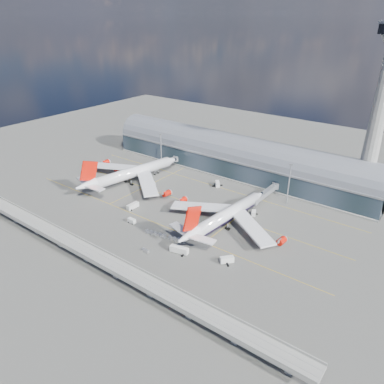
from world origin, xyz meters
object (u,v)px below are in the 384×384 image
Objects in this scene: cargo_train_0 at (177,239)px; cargo_train_2 at (146,251)px; airliner_left at (130,173)px; airliner_right at (226,216)px; control_tower at (378,119)px; service_truck_0 at (133,206)px; floodlight_mast_right at (289,183)px; service_truck_2 at (179,250)px; service_truck_1 at (132,221)px; cargo_train_1 at (156,234)px; floodlight_mast_left at (161,149)px; service_truck_3 at (227,260)px; service_truck_5 at (217,184)px; service_truck_4 at (254,213)px.

cargo_train_2 is at bearing 179.36° from cargo_train_0.
airliner_right is (81.79, -9.68, -0.94)m from airliner_left.
control_tower is 11.02× the size of cargo_train_0.
service_truck_0 is (-104.48, -88.63, -49.97)m from control_tower.
floodlight_mast_right reaches higher than cargo_train_0.
floodlight_mast_right reaches higher than airliner_right.
airliner_left is at bearing 48.30° from service_truck_2.
airliner_left is 10.09× the size of service_truck_0.
floodlight_mast_right is 95.37m from cargo_train_2.
airliner_right is at bearing -54.52° from service_truck_1.
cargo_train_1 is (-19.69, 4.98, -0.87)m from service_truck_2.
cargo_train_1 is (58.23, -39.60, -6.08)m from airliner_left.
floodlight_mast_left is 1.00× the size of floodlight_mast_right.
service_truck_3 is (72.41, -11.70, -0.09)m from service_truck_0.
service_truck_3 is (2.93, -72.33, -12.05)m from floodlight_mast_right.
control_tower is at bearing -24.62° from cargo_train_1.
cargo_train_2 is (14.15, -84.21, -0.87)m from service_truck_5.
service_truck_0 is (27.93, -25.81, -5.27)m from airliner_left.
floodlight_mast_right reaches higher than service_truck_5.
service_truck_3 reaches higher than service_truck_4.
floodlight_mast_left is at bearing 136.34° from service_truck_5.
service_truck_3 is at bearing -35.09° from floodlight_mast_left.
control_tower is 13.10× the size of service_truck_0.
service_truck_1 is at bearing -138.03° from service_truck_3.
airliner_right is at bearing -27.80° from floodlight_mast_left.
floodlight_mast_left is 103.10m from cargo_train_0.
cargo_train_1 reaches higher than cargo_train_0.
service_truck_1 is at bearing 68.64° from service_truck_2.
airliner_right reaches higher than service_truck_2.
service_truck_0 is 0.84× the size of cargo_train_0.
cargo_train_2 is at bearing -119.42° from service_truck_5.
airliner_right is (84.38, -44.49, -7.64)m from floodlight_mast_left.
service_truck_3 is at bearing -7.11° from service_truck_0.
service_truck_0 is at bearing -158.50° from airliner_right.
service_truck_4 is at bearing -23.05° from service_truck_2.
airliner_left reaches higher than cargo_train_2.
service_truck_1 is (-57.91, -73.01, -12.25)m from floodlight_mast_right.
service_truck_3 is at bearing -51.49° from airliner_right.
cargo_train_1 is at bearing 120.86° from cargo_train_0.
floodlight_mast_left is at bearing 104.94° from airliner_left.
service_truck_4 reaches higher than cargo_train_2.
floodlight_mast_right is 3.27× the size of service_truck_0.
service_truck_5 is at bearing 17.77° from cargo_train_1.
cargo_train_1 is (60.82, -74.42, -12.77)m from floodlight_mast_left.
airliner_right reaches higher than service_truck_4.
service_truck_5 is at bearing 70.42° from service_truck_0.
service_truck_3 is 30.07m from cargo_train_0.
control_tower reaches higher than service_truck_4.
control_tower is 85.22m from service_truck_4.
service_truck_0 reaches higher than cargo_train_0.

